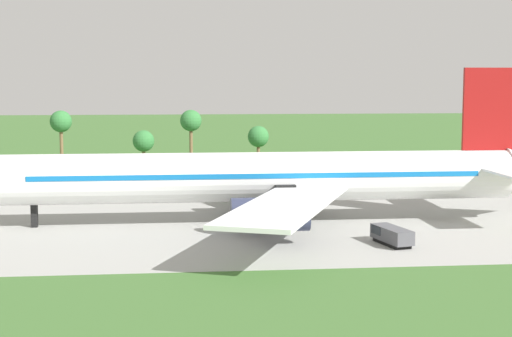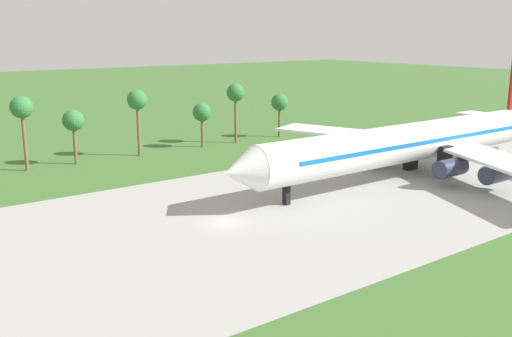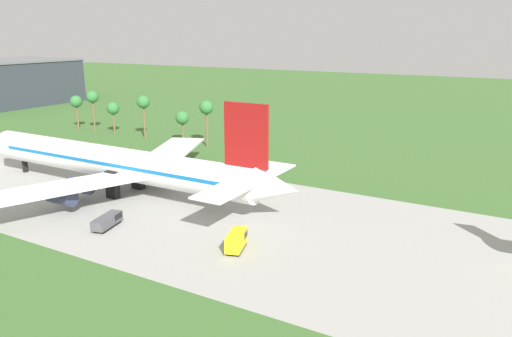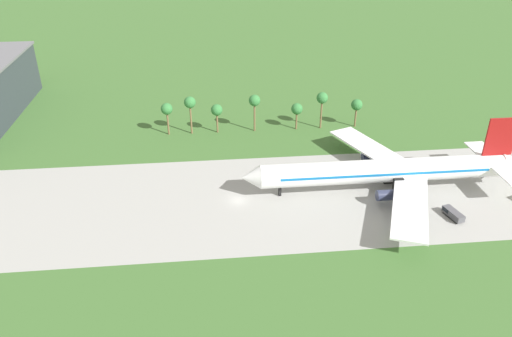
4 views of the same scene
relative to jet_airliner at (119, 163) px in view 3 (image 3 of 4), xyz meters
The scene contains 4 objects.
jet_airliner is the anchor object (origin of this frame).
baggage_tug 34.31m from the jet_airliner, 18.51° to the right, with size 3.44×5.44×2.49m.
fuel_truck 18.10m from the jet_airliner, 51.35° to the right, with size 3.33×6.15×1.84m.
palm_tree_row 49.11m from the jet_airliner, 125.80° to the left, with size 63.37×3.60×12.19m.
Camera 3 is at (104.13, -62.62, 28.62)m, focal length 35.00 mm.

